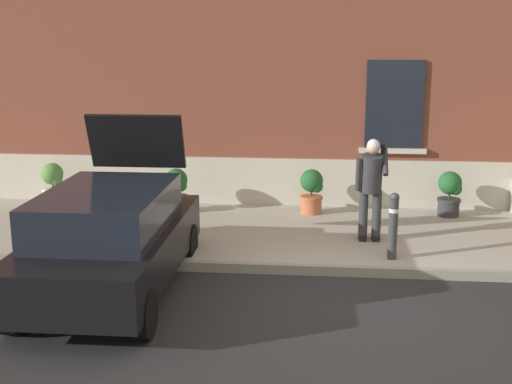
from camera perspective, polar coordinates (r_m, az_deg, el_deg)
name	(u,v)px	position (r m, az deg, el deg)	size (l,w,h in m)	color
ground_plane	(333,299)	(9.27, 6.62, -9.07)	(80.00, 80.00, 0.00)	#232326
sidewalk	(331,235)	(11.89, 6.41, -3.63)	(24.00, 3.60, 0.15)	#99968E
curb_edge	(333,270)	(10.12, 6.54, -6.66)	(24.00, 0.12, 0.15)	gray
building_facade	(335,24)	(13.87, 6.71, 14.05)	(24.00, 1.52, 7.50)	brown
hatchback_car_black	(111,238)	(9.39, -12.25, -3.82)	(1.81, 4.08, 2.34)	black
bollard_near_person	(393,224)	(10.38, 11.62, -2.65)	(0.15, 0.15, 1.04)	#333338
person_on_phone	(371,183)	(11.07, 9.81, 0.74)	(0.51, 0.52, 1.74)	#2D2D33
planter_cream	(53,183)	(14.08, -16.90, 0.76)	(0.44, 0.44, 0.86)	beige
planter_olive	(177,189)	(13.00, -6.77, 0.24)	(0.44, 0.44, 0.86)	#606B38
planter_terracotta	(312,190)	(12.88, 4.78, 0.16)	(0.44, 0.44, 0.86)	#B25B38
planter_charcoal	(450,193)	(13.15, 16.20, -0.05)	(0.44, 0.44, 0.86)	#2D2D30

